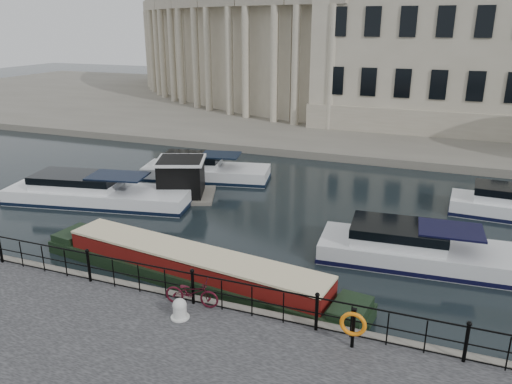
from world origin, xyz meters
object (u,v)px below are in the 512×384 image
narrowboat (193,272)px  harbour_hut (181,180)px  mooring_bollard (180,309)px  bicycle (192,292)px  life_ring_post (353,325)px

narrowboat → harbour_hut: harbour_hut is taller
mooring_bollard → narrowboat: bearing=111.5°
narrowboat → harbour_hut: 9.47m
bicycle → narrowboat: bearing=20.5°
mooring_bollard → life_ring_post: size_ratio=0.54×
mooring_bollard → harbour_hut: bearing=118.8°
bicycle → mooring_bollard: bearing=171.8°
life_ring_post → harbour_hut: harbour_hut is taller
mooring_bollard → harbour_hut: size_ratio=0.15×
mooring_bollard → narrowboat: (-1.19, 3.03, -0.49)m
narrowboat → mooring_bollard: bearing=-61.1°
mooring_bollard → narrowboat: size_ratio=0.05×
life_ring_post → bicycle: bearing=175.7°
mooring_bollard → narrowboat: same height
bicycle → life_ring_post: size_ratio=1.46×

